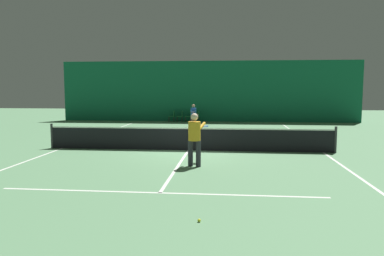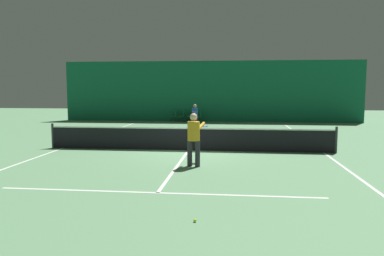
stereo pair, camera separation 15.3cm
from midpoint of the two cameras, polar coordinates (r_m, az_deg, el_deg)
ground_plane at (r=15.67m, az=-0.26°, el=-3.43°), size 60.00×60.00×0.00m
backdrop_curtain at (r=29.01m, az=2.86°, el=5.60°), size 23.00×0.12×4.67m
court_line_baseline_far at (r=27.43m, az=2.62°, el=0.69°), size 11.00×0.10×0.00m
court_line_service_far at (r=21.98m, az=1.67°, el=-0.67°), size 8.25×0.10×0.00m
court_line_service_near at (r=9.49m, az=-4.79°, el=-9.80°), size 8.25×0.10×0.00m
court_line_sideline_left at (r=17.19m, az=-18.81°, el=-2.90°), size 0.10×23.80×0.00m
court_line_sideline_right at (r=16.01m, az=19.74°, el=-3.59°), size 0.10×23.80×0.00m
court_line_centre at (r=15.67m, az=-0.26°, el=-3.42°), size 0.10×12.80×0.00m
tennis_net at (r=15.60m, az=-0.26°, el=-1.58°), size 12.00×0.10×1.07m
player_near at (r=12.39m, az=0.67°, el=-1.15°), size 0.68×1.44×1.78m
player_far at (r=24.26m, az=0.63°, el=2.12°), size 0.43×1.32×1.55m
courtside_chair_0 at (r=28.84m, az=-2.56°, el=1.92°), size 0.44×0.44×0.84m
courtside_chair_1 at (r=28.74m, az=-1.30°, el=1.91°), size 0.44×0.44×0.84m
courtside_chair_2 at (r=28.67m, az=-0.03°, el=1.90°), size 0.44×0.44×0.84m
courtside_chair_3 at (r=28.60m, az=1.24°, el=1.89°), size 0.44×0.44×0.84m
tennis_ball at (r=7.51m, az=1.07°, el=-13.90°), size 0.07×0.07×0.07m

